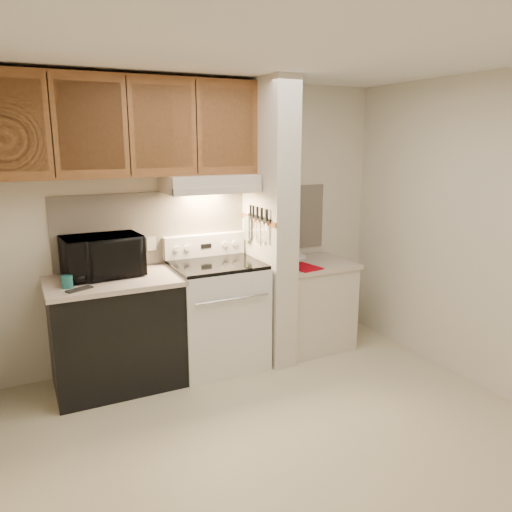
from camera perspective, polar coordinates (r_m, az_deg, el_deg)
floor at (r=3.74m, az=2.68°, el=-19.03°), size 3.60×3.60×0.00m
ceiling at (r=3.20m, az=3.19°, el=22.32°), size 3.60×3.60×0.00m
wall_back at (r=4.59m, az=-6.22°, el=3.83°), size 3.60×2.50×0.02m
wall_right at (r=4.40m, az=23.92°, el=2.35°), size 0.02×3.00×2.50m
backsplash at (r=4.58m, az=-6.16°, el=3.62°), size 2.60×0.02×0.63m
range_body at (r=4.48m, az=-4.44°, el=-6.84°), size 0.76×0.65×0.92m
oven_window at (r=4.19m, az=-2.82°, el=-7.68°), size 0.50×0.01×0.30m
oven_handle at (r=4.08m, az=-2.64°, el=-4.96°), size 0.65×0.02×0.02m
cooktop at (r=4.34m, az=-4.55°, el=-0.94°), size 0.74×0.64×0.03m
range_backguard at (r=4.57m, az=-5.90°, el=1.24°), size 0.76×0.08×0.20m
range_display at (r=4.53m, az=-5.71°, el=1.15°), size 0.10×0.01×0.04m
range_knob_left_outer at (r=4.44m, az=-9.08°, el=0.80°), size 0.05×0.02×0.05m
range_knob_left_inner at (r=4.47m, az=-7.86°, el=0.92°), size 0.05×0.02×0.05m
range_knob_right_inner at (r=4.59m, az=-3.60°, el=1.35°), size 0.05×0.02×0.05m
range_knob_right_outer at (r=4.63m, az=-2.46°, el=1.46°), size 0.05×0.02×0.05m
dishwasher_front at (r=4.27m, az=-15.63°, el=-8.67°), size 1.00×0.63×0.87m
left_countertop at (r=4.13m, az=-16.02°, el=-2.80°), size 1.04×0.67×0.04m
spoon_rest at (r=3.90m, az=-19.53°, el=-3.60°), size 0.20×0.14×0.01m
teal_jar at (r=3.98m, az=-20.78°, el=-2.76°), size 0.11×0.11×0.09m
outlet at (r=4.46m, az=-11.86°, el=1.37°), size 0.08×0.01×0.12m
microwave at (r=4.20m, az=-17.17°, el=0.01°), size 0.64×0.46×0.33m
partition_pillar at (r=4.48m, az=1.49°, el=3.66°), size 0.22×0.70×2.50m
pillar_trim at (r=4.42m, az=0.15°, el=4.19°), size 0.01×0.70×0.04m
knife_strip at (r=4.37m, az=0.37°, el=4.35°), size 0.02×0.42×0.04m
knife_blade_a at (r=4.24m, az=1.19°, el=2.71°), size 0.01×0.03×0.16m
knife_handle_a at (r=4.20m, az=1.26°, el=4.70°), size 0.02×0.02×0.10m
knife_blade_b at (r=4.31m, az=0.73°, el=2.74°), size 0.01×0.04×0.18m
knife_handle_b at (r=4.29m, az=0.68°, el=4.86°), size 0.02×0.02×0.10m
knife_blade_c at (r=4.39m, az=0.20°, el=2.80°), size 0.01×0.04×0.20m
knife_handle_c at (r=4.36m, az=0.19°, el=5.01°), size 0.02×0.02×0.10m
knife_blade_d at (r=4.45m, az=-0.22°, el=3.21°), size 0.01×0.04×0.16m
knife_handle_d at (r=4.44m, az=-0.30°, el=5.14°), size 0.02×0.02×0.10m
knife_blade_e at (r=4.53m, az=-0.70°, el=3.25°), size 0.01×0.04×0.18m
knife_handle_e at (r=4.49m, az=-0.62°, el=5.24°), size 0.02×0.02×0.10m
oven_mitt at (r=4.58m, az=-0.97°, el=3.18°), size 0.03×0.09×0.22m
right_cab_base at (r=4.91m, az=6.21°, el=-5.73°), size 0.70×0.60×0.81m
right_countertop at (r=4.79m, az=6.34°, el=-0.92°), size 0.74×0.64×0.04m
red_folder at (r=4.57m, az=5.45°, el=-1.27°), size 0.28×0.35×0.01m
white_box at (r=4.90m, az=4.73°, el=-0.08°), size 0.14×0.10×0.04m
range_hood at (r=4.34m, az=-5.33°, el=8.30°), size 0.78×0.44×0.15m
hood_lip at (r=4.15m, az=-4.27°, el=7.47°), size 0.78×0.04×0.06m
upper_cabinets at (r=4.17m, az=-14.86°, el=14.06°), size 2.18×0.33×0.77m
cab_door_a at (r=3.93m, az=-26.43°, el=13.23°), size 0.46×0.01×0.63m
cab_gap_a at (r=3.94m, az=-22.37°, el=13.60°), size 0.01×0.01×0.73m
cab_door_b at (r=3.97m, az=-18.34°, el=13.90°), size 0.46×0.01×0.63m
cab_gap_b at (r=4.02m, az=-14.38°, el=14.13°), size 0.01×0.01×0.73m
cab_door_c at (r=4.08m, az=-10.53°, el=14.30°), size 0.46×0.01×0.63m
cab_gap_c at (r=4.17m, az=-6.81°, el=14.40°), size 0.01×0.01×0.73m
cab_door_d at (r=4.27m, az=-3.25°, el=14.43°), size 0.46×0.01×0.63m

